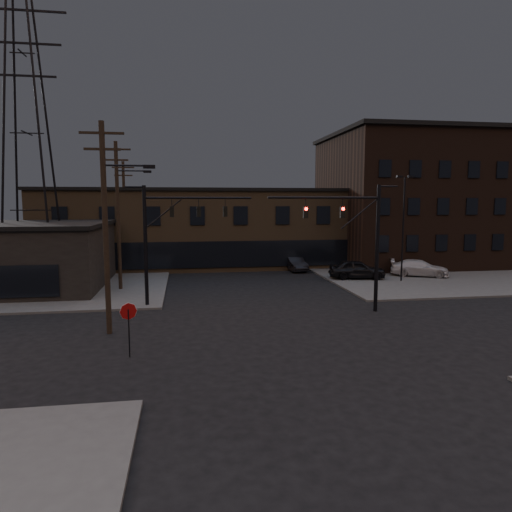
{
  "coord_description": "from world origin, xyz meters",
  "views": [
    {
      "loc": [
        -5.46,
        -22.47,
        6.97
      ],
      "look_at": [
        -0.97,
        6.1,
        3.5
      ],
      "focal_mm": 32.0,
      "sensor_mm": 36.0,
      "label": 1
    }
  ],
  "objects_px": {
    "parked_car_lot_b": "(419,268)",
    "parked_car_lot_a": "(357,269)",
    "car_crossing": "(295,263)",
    "stop_sign": "(129,317)",
    "traffic_signal_far": "(165,231)",
    "traffic_signal_near": "(360,234)"
  },
  "relations": [
    {
      "from": "parked_car_lot_b",
      "to": "parked_car_lot_a",
      "type": "bearing_deg",
      "value": 118.91
    },
    {
      "from": "parked_car_lot_b",
      "to": "car_crossing",
      "type": "height_order",
      "value": "parked_car_lot_b"
    },
    {
      "from": "stop_sign",
      "to": "traffic_signal_far",
      "type": "bearing_deg",
      "value": 82.68
    },
    {
      "from": "traffic_signal_far",
      "to": "stop_sign",
      "type": "height_order",
      "value": "traffic_signal_far"
    },
    {
      "from": "traffic_signal_near",
      "to": "parked_car_lot_b",
      "type": "bearing_deg",
      "value": 47.96
    },
    {
      "from": "parked_car_lot_b",
      "to": "traffic_signal_near",
      "type": "bearing_deg",
      "value": 162.89
    },
    {
      "from": "traffic_signal_near",
      "to": "traffic_signal_far",
      "type": "xyz_separation_m",
      "value": [
        -12.07,
        3.5,
        0.08
      ]
    },
    {
      "from": "traffic_signal_far",
      "to": "car_crossing",
      "type": "distance_m",
      "value": 19.11
    },
    {
      "from": "stop_sign",
      "to": "traffic_signal_near",
      "type": "bearing_deg",
      "value": 25.9
    },
    {
      "from": "car_crossing",
      "to": "parked_car_lot_b",
      "type": "bearing_deg",
      "value": -34.94
    },
    {
      "from": "traffic_signal_near",
      "to": "stop_sign",
      "type": "xyz_separation_m",
      "value": [
        -13.36,
        -6.49,
        -3.09
      ]
    },
    {
      "from": "parked_car_lot_b",
      "to": "car_crossing",
      "type": "relative_size",
      "value": 1.16
    },
    {
      "from": "stop_sign",
      "to": "car_crossing",
      "type": "bearing_deg",
      "value": 60.69
    },
    {
      "from": "traffic_signal_near",
      "to": "parked_car_lot_b",
      "type": "relative_size",
      "value": 1.56
    },
    {
      "from": "stop_sign",
      "to": "car_crossing",
      "type": "height_order",
      "value": "stop_sign"
    },
    {
      "from": "traffic_signal_near",
      "to": "traffic_signal_far",
      "type": "height_order",
      "value": "same"
    },
    {
      "from": "stop_sign",
      "to": "parked_car_lot_b",
      "type": "xyz_separation_m",
      "value": [
        23.83,
        18.1,
        -0.95
      ]
    },
    {
      "from": "traffic_signal_far",
      "to": "stop_sign",
      "type": "distance_m",
      "value": 10.55
    },
    {
      "from": "parked_car_lot_a",
      "to": "traffic_signal_near",
      "type": "bearing_deg",
      "value": 169.52
    },
    {
      "from": "traffic_signal_far",
      "to": "traffic_signal_near",
      "type": "bearing_deg",
      "value": -16.17
    },
    {
      "from": "parked_car_lot_a",
      "to": "stop_sign",
      "type": "bearing_deg",
      "value": 145.49
    },
    {
      "from": "traffic_signal_near",
      "to": "stop_sign",
      "type": "height_order",
      "value": "traffic_signal_near"
    }
  ]
}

